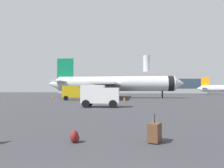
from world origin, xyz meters
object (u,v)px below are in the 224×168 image
at_px(airplane_at_gate, 114,84).
at_px(safety_cone_near, 53,97).
at_px(service_truck, 74,92).
at_px(traveller_backpack, 75,137).
at_px(cargo_van, 100,95).
at_px(safety_cone_mid, 83,98).
at_px(safety_cone_outer, 124,99).
at_px(rolling_suitcase, 155,132).
at_px(safety_cone_far, 90,101).

relative_size(airplane_at_gate, safety_cone_near, 51.63).
bearing_deg(service_truck, traveller_backpack, -81.18).
height_order(cargo_van, safety_cone_mid, cargo_van).
distance_m(airplane_at_gate, cargo_van, 29.38).
relative_size(cargo_van, traveller_backpack, 9.55).
distance_m(safety_cone_near, safety_cone_outer, 19.96).
bearing_deg(airplane_at_gate, rolling_suitcase, -90.42).
bearing_deg(safety_cone_mid, service_truck, -121.14).
distance_m(cargo_van, safety_cone_near, 27.52).
bearing_deg(service_truck, rolling_suitcase, -76.23).
height_order(cargo_van, safety_cone_outer, cargo_van).
height_order(safety_cone_near, safety_cone_far, safety_cone_near).
xyz_separation_m(safety_cone_near, rolling_suitcase, (14.49, -41.30, 0.05)).
bearing_deg(safety_cone_mid, airplane_at_gate, 52.01).
xyz_separation_m(airplane_at_gate, safety_cone_mid, (-7.17, -9.18, -3.29)).
relative_size(service_truck, safety_cone_far, 8.56).
bearing_deg(safety_cone_near, cargo_van, -64.34).
relative_size(service_truck, cargo_van, 1.12).
bearing_deg(safety_cone_near, airplane_at_gate, 16.39).
relative_size(service_truck, safety_cone_mid, 6.94).
xyz_separation_m(rolling_suitcase, traveller_backpack, (-3.07, 0.06, -0.16)).
height_order(airplane_at_gate, safety_cone_mid, airplane_at_gate).
height_order(airplane_at_gate, cargo_van, airplane_at_gate).
bearing_deg(service_truck, safety_cone_outer, -25.50).
bearing_deg(safety_cone_outer, rolling_suitcase, -92.88).
xyz_separation_m(service_truck, safety_cone_outer, (9.81, -4.68, -1.23)).
bearing_deg(traveller_backpack, cargo_van, 88.34).
bearing_deg(airplane_at_gate, safety_cone_outer, -85.99).
bearing_deg(safety_cone_far, cargo_van, -77.31).
relative_size(safety_cone_near, safety_cone_mid, 0.94).
bearing_deg(cargo_van, airplane_at_gate, 84.28).
distance_m(service_truck, traveller_backpack, 34.38).
bearing_deg(safety_cone_near, traveller_backpack, -74.51).
bearing_deg(safety_cone_mid, safety_cone_outer, -40.68).
relative_size(safety_cone_mid, safety_cone_outer, 0.96).
height_order(safety_cone_mid, safety_cone_outer, safety_cone_outer).
bearing_deg(safety_cone_outer, traveller_backpack, -98.83).
bearing_deg(cargo_van, service_truck, 108.18).
xyz_separation_m(cargo_van, safety_cone_mid, (-4.25, 19.96, -1.09)).
relative_size(airplane_at_gate, rolling_suitcase, 32.49).
relative_size(safety_cone_outer, rolling_suitcase, 0.70).
height_order(safety_cone_mid, traveller_backpack, safety_cone_mid).
relative_size(safety_cone_near, traveller_backpack, 1.44).
height_order(safety_cone_mid, rolling_suitcase, rolling_suitcase).
distance_m(airplane_at_gate, traveller_backpack, 45.86).
bearing_deg(safety_cone_near, safety_cone_outer, -36.86).
distance_m(safety_cone_far, safety_cone_outer, 7.53).
bearing_deg(safety_cone_outer, safety_cone_mid, 139.32).
relative_size(cargo_van, rolling_suitcase, 4.17).
height_order(airplane_at_gate, safety_cone_near, airplane_at_gate).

